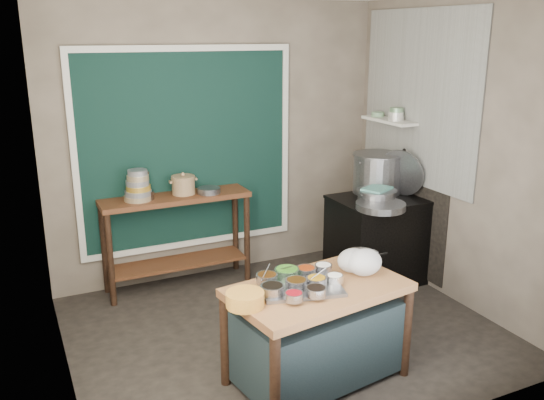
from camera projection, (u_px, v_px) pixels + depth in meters
name	position (u px, v px, depth m)	size (l,w,h in m)	color
floor	(284.00, 331.00, 4.97)	(3.50, 3.00, 0.02)	#2F2924
back_wall	(219.00, 141.00, 5.89)	(3.50, 0.02, 2.80)	#76695B
left_wall	(50.00, 199.00, 3.85)	(0.02, 3.00, 2.80)	#76695B
right_wall	(455.00, 154.00, 5.30)	(0.02, 3.00, 2.80)	#76695B
curtain_panel	(187.00, 150.00, 5.72)	(2.10, 0.02, 1.90)	black
curtain_frame	(188.00, 150.00, 5.71)	(2.22, 0.03, 2.02)	beige
tile_panel	(418.00, 98.00, 5.64)	(0.02, 1.70, 1.70)	#B2B2AA
soot_patch	(405.00, 208.00, 6.05)	(0.01, 1.30, 1.30)	black
wall_shelf	(389.00, 121.00, 5.93)	(0.22, 0.70, 0.03)	beige
prep_table	(317.00, 333.00, 4.17)	(1.25, 0.72, 0.75)	#9C6838
back_counter	(177.00, 241.00, 5.72)	(1.45, 0.40, 0.95)	#592F19
stove_block	(378.00, 241.00, 5.88)	(0.90, 0.68, 0.85)	black
stove_top	(380.00, 199.00, 5.76)	(0.92, 0.69, 0.03)	black
condiment_tray	(300.00, 287.00, 4.02)	(0.56, 0.40, 0.03)	gray
condiment_bowls	(297.00, 281.00, 4.01)	(0.65, 0.50, 0.07)	gray
yellow_basin	(245.00, 299.00, 3.75)	(0.25, 0.25, 0.10)	#C4893E
saucepan	(361.00, 261.00, 4.34)	(0.24, 0.24, 0.13)	gray
plastic_bag_a	(365.00, 262.00, 4.22)	(0.26, 0.23, 0.20)	white
plastic_bag_b	(353.00, 260.00, 4.28)	(0.24, 0.20, 0.18)	white
bowl_stack	(138.00, 187.00, 5.39)	(0.26, 0.26, 0.29)	tan
utensil_cup	(147.00, 195.00, 5.45)	(0.14, 0.14, 0.08)	gray
ceramic_crock	(183.00, 186.00, 5.62)	(0.24, 0.24, 0.16)	#967252
wide_bowl	(209.00, 190.00, 5.66)	(0.22, 0.22, 0.06)	gray
stock_pot	(377.00, 173.00, 5.89)	(0.52, 0.52, 0.41)	gray
pot_lid	(401.00, 173.00, 5.77)	(0.49, 0.49, 0.02)	gray
steamer	(377.00, 196.00, 5.59)	(0.40, 0.40, 0.13)	gray
green_cloth	(377.00, 189.00, 5.56)	(0.27, 0.21, 0.02)	#579789
shallow_pan	(381.00, 206.00, 5.38)	(0.47, 0.47, 0.06)	gray
shelf_bowl_stack	(396.00, 115.00, 5.81)	(0.16, 0.16, 0.13)	silver
shelf_bowl_green	(378.00, 114.00, 6.10)	(0.13, 0.13, 0.05)	gray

